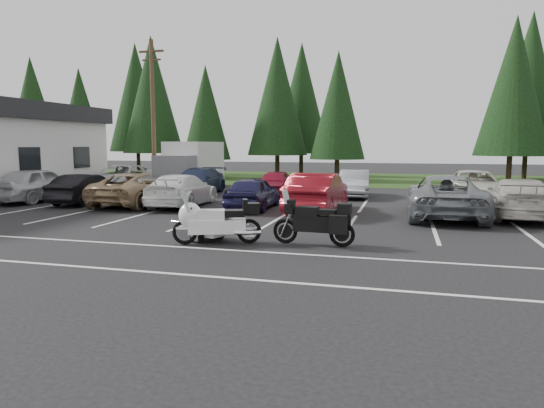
{
  "coord_description": "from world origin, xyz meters",
  "views": [
    {
      "loc": [
        4.92,
        -15.04,
        2.7
      ],
      "look_at": [
        0.95,
        -0.5,
        0.86
      ],
      "focal_mm": 32.0,
      "sensor_mm": 36.0,
      "label": 1
    }
  ],
  "objects_px": {
    "utility_pole": "(153,112)",
    "car_near_5": "(317,193)",
    "car_far_0": "(122,178)",
    "cargo_trailer": "(208,227)",
    "car_far_4": "(474,186)",
    "touring_motorcycle": "(217,217)",
    "car_far_3": "(354,184)",
    "adventure_motorcycle": "(313,218)",
    "car_near_0": "(39,184)",
    "car_near_7": "(518,198)",
    "car_near_1": "(86,189)",
    "car_near_2": "(138,189)",
    "car_far_2": "(275,183)",
    "car_near_6": "(445,196)",
    "box_truck": "(188,165)",
    "car_near_3": "(182,190)",
    "car_far_1": "(197,181)",
    "car_near_4": "(253,193)"
  },
  "relations": [
    {
      "from": "car_near_2",
      "to": "car_far_3",
      "type": "xyz_separation_m",
      "value": [
        9.11,
        6.03,
        -0.03
      ]
    },
    {
      "from": "car_near_3",
      "to": "car_far_4",
      "type": "bearing_deg",
      "value": -162.21
    },
    {
      "from": "car_far_0",
      "to": "car_far_2",
      "type": "bearing_deg",
      "value": -2.43
    },
    {
      "from": "car_far_0",
      "to": "cargo_trailer",
      "type": "distance_m",
      "value": 16.42
    },
    {
      "from": "car_far_3",
      "to": "utility_pole",
      "type": "bearing_deg",
      "value": 168.59
    },
    {
      "from": "car_far_3",
      "to": "car_near_2",
      "type": "bearing_deg",
      "value": -150.58
    },
    {
      "from": "car_near_0",
      "to": "car_far_0",
      "type": "height_order",
      "value": "car_near_0"
    },
    {
      "from": "utility_pole",
      "to": "car_far_3",
      "type": "bearing_deg",
      "value": -7.35
    },
    {
      "from": "adventure_motorcycle",
      "to": "car_near_2",
      "type": "bearing_deg",
      "value": 146.81
    },
    {
      "from": "utility_pole",
      "to": "car_near_5",
      "type": "distance_m",
      "value": 14.61
    },
    {
      "from": "car_far_4",
      "to": "touring_motorcycle",
      "type": "distance_m",
      "value": 14.79
    },
    {
      "from": "car_near_0",
      "to": "car_near_7",
      "type": "relative_size",
      "value": 0.94
    },
    {
      "from": "car_near_2",
      "to": "car_near_4",
      "type": "xyz_separation_m",
      "value": [
        5.45,
        0.03,
        -0.04
      ]
    },
    {
      "from": "car_near_0",
      "to": "car_near_7",
      "type": "xyz_separation_m",
      "value": [
        21.07,
        0.1,
        -0.08
      ]
    },
    {
      "from": "car_far_1",
      "to": "car_far_4",
      "type": "distance_m",
      "value": 14.18
    },
    {
      "from": "car_near_5",
      "to": "car_far_1",
      "type": "distance_m",
      "value": 9.43
    },
    {
      "from": "car_near_2",
      "to": "car_near_6",
      "type": "distance_m",
      "value": 13.11
    },
    {
      "from": "car_near_6",
      "to": "car_near_7",
      "type": "xyz_separation_m",
      "value": [
        2.6,
        0.49,
        -0.05
      ]
    },
    {
      "from": "utility_pole",
      "to": "car_far_0",
      "type": "bearing_deg",
      "value": -118.51
    },
    {
      "from": "car_far_0",
      "to": "car_far_3",
      "type": "xyz_separation_m",
      "value": [
        13.51,
        0.38,
        -0.07
      ]
    },
    {
      "from": "box_truck",
      "to": "car_near_2",
      "type": "xyz_separation_m",
      "value": [
        1.32,
        -8.13,
        -0.72
      ]
    },
    {
      "from": "car_near_1",
      "to": "cargo_trailer",
      "type": "height_order",
      "value": "car_near_1"
    },
    {
      "from": "car_near_2",
      "to": "car_near_3",
      "type": "height_order",
      "value": "car_near_2"
    },
    {
      "from": "adventure_motorcycle",
      "to": "car_near_0",
      "type": "bearing_deg",
      "value": 157.9
    },
    {
      "from": "car_near_2",
      "to": "car_far_4",
      "type": "xyz_separation_m",
      "value": [
        14.8,
        5.18,
        0.02
      ]
    },
    {
      "from": "car_near_0",
      "to": "utility_pole",
      "type": "bearing_deg",
      "value": -102.04
    },
    {
      "from": "car_near_0",
      "to": "car_near_1",
      "type": "xyz_separation_m",
      "value": [
        2.76,
        -0.18,
        -0.14
      ]
    },
    {
      "from": "car_near_6",
      "to": "cargo_trailer",
      "type": "bearing_deg",
      "value": 43.45
    },
    {
      "from": "car_near_7",
      "to": "car_near_5",
      "type": "bearing_deg",
      "value": 8.79
    },
    {
      "from": "car_near_6",
      "to": "car_far_3",
      "type": "relative_size",
      "value": 1.35
    },
    {
      "from": "car_far_2",
      "to": "touring_motorcycle",
      "type": "distance_m",
      "value": 13.04
    },
    {
      "from": "car_near_1",
      "to": "car_far_3",
      "type": "distance_m",
      "value": 13.24
    },
    {
      "from": "car_near_1",
      "to": "touring_motorcycle",
      "type": "distance_m",
      "value": 11.68
    },
    {
      "from": "car_near_2",
      "to": "car_far_0",
      "type": "bearing_deg",
      "value": -53.59
    },
    {
      "from": "utility_pole",
      "to": "car_near_7",
      "type": "relative_size",
      "value": 1.76
    },
    {
      "from": "car_near_5",
      "to": "car_far_3",
      "type": "distance_m",
      "value": 6.44
    },
    {
      "from": "car_near_0",
      "to": "touring_motorcycle",
      "type": "distance_m",
      "value": 14.07
    },
    {
      "from": "car_near_0",
      "to": "cargo_trailer",
      "type": "xyz_separation_m",
      "value": [
        11.63,
        -6.87,
        -0.44
      ]
    },
    {
      "from": "utility_pole",
      "to": "car_near_4",
      "type": "distance_m",
      "value": 12.28
    },
    {
      "from": "car_near_5",
      "to": "car_near_7",
      "type": "relative_size",
      "value": 0.95
    },
    {
      "from": "car_far_1",
      "to": "car_far_2",
      "type": "relative_size",
      "value": 1.25
    },
    {
      "from": "adventure_motorcycle",
      "to": "touring_motorcycle",
      "type": "bearing_deg",
      "value": -165.99
    },
    {
      "from": "box_truck",
      "to": "car_near_3",
      "type": "xyz_separation_m",
      "value": [
        3.46,
        -8.03,
        -0.74
      ]
    },
    {
      "from": "car_near_6",
      "to": "box_truck",
      "type": "bearing_deg",
      "value": -30.47
    },
    {
      "from": "box_truck",
      "to": "car_far_4",
      "type": "bearing_deg",
      "value": -10.37
    },
    {
      "from": "car_near_7",
      "to": "adventure_motorcycle",
      "type": "height_order",
      "value": "adventure_motorcycle"
    },
    {
      "from": "car_far_1",
      "to": "car_far_4",
      "type": "height_order",
      "value": "car_far_4"
    },
    {
      "from": "car_far_2",
      "to": "adventure_motorcycle",
      "type": "distance_m",
      "value": 13.14
    },
    {
      "from": "box_truck",
      "to": "car_far_2",
      "type": "distance_m",
      "value": 6.71
    },
    {
      "from": "box_truck",
      "to": "touring_motorcycle",
      "type": "xyz_separation_m",
      "value": [
        8.02,
        -15.33,
        -0.71
      ]
    }
  ]
}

